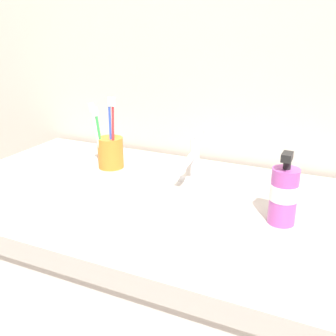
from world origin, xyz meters
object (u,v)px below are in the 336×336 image
Objects in this scene: toothbrush_cup at (111,153)px; toothbrush_red at (113,129)px; toothbrush_blue at (110,129)px; toothbrush_green at (99,134)px; faucet at (193,159)px; toothbrush_white at (96,132)px; soap_dispenser at (284,194)px.

toothbrush_red is (0.02, -0.02, 0.08)m from toothbrush_cup.
toothbrush_blue is at bearing -48.44° from toothbrush_cup.
toothbrush_green is (-0.02, -0.03, 0.06)m from toothbrush_cup.
faucet is 0.70× the size of toothbrush_red.
toothbrush_white is 1.19× the size of soap_dispenser.
toothbrush_cup is at bearing -179.66° from faucet.
toothbrush_cup is at bearing 53.36° from toothbrush_green.
toothbrush_blue is 1.28× the size of soap_dispenser.
toothbrush_blue reaches higher than toothbrush_green.
toothbrush_green is at bearing -174.49° from faucet.
toothbrush_cup is 0.07m from toothbrush_green.
toothbrush_cup is 0.08m from toothbrush_white.
toothbrush_cup is 0.47× the size of toothbrush_white.
faucet is 0.24m from toothbrush_red.
faucet is 1.60× the size of toothbrush_cup.
toothbrush_blue is 0.04m from toothbrush_green.
toothbrush_blue reaches higher than faucet.
soap_dispenser is (0.50, -0.12, -0.06)m from toothbrush_red.
toothbrush_blue is at bearing 165.87° from soap_dispenser.
faucet is 0.25m from toothbrush_blue.
toothbrush_blue is at bearing -176.53° from faucet.
soap_dispenser is at bearing -14.13° from toothbrush_blue.
toothbrush_blue reaches higher than toothbrush_white.
soap_dispenser is at bearing -28.63° from faucet.
soap_dispenser is (0.26, -0.14, 0.00)m from faucet.
toothbrush_red is at bearing 166.04° from soap_dispenser.
soap_dispenser is (0.54, -0.11, -0.05)m from toothbrush_white.
faucet reaches higher than toothbrush_cup.
soap_dispenser reaches higher than faucet.
toothbrush_red reaches higher than toothbrush_white.
soap_dispenser is at bearing -13.96° from toothbrush_red.
toothbrush_cup is at bearing 58.95° from toothbrush_white.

